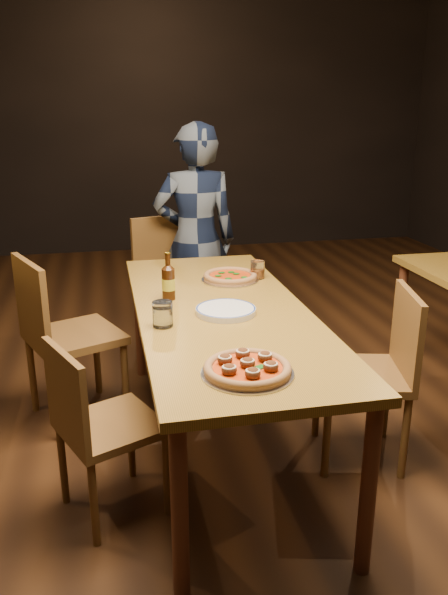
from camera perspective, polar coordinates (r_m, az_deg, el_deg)
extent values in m
plane|color=black|center=(3.09, -0.20, -14.34)|extent=(9.00, 9.00, 0.00)
plane|color=black|center=(7.07, -8.00, 16.67)|extent=(7.00, 0.00, 7.00)
cube|color=brown|center=(2.76, -0.21, -1.46)|extent=(0.80, 2.00, 0.04)
cylinder|color=#582C19|center=(2.08, -4.37, -20.69)|extent=(0.06, 0.06, 0.71)
cylinder|color=#582C19|center=(3.73, -8.30, -2.51)|extent=(0.06, 0.06, 0.71)
cylinder|color=#582C19|center=(2.24, 14.01, -17.91)|extent=(0.06, 0.06, 0.71)
cylinder|color=#582C19|center=(3.82, 1.91, -1.79)|extent=(0.06, 0.06, 0.71)
cylinder|color=#582C19|center=(4.01, 16.92, -1.64)|extent=(0.06, 0.06, 0.71)
cylinder|color=#B7B7BF|center=(2.09, 2.31, -7.44)|extent=(0.34, 0.34, 0.01)
cylinder|color=#B2874A|center=(2.09, 2.32, -7.15)|extent=(0.31, 0.31, 0.02)
torus|color=#B2874A|center=(2.09, 2.32, -6.93)|extent=(0.32, 0.32, 0.03)
cylinder|color=#B8340A|center=(2.08, 2.32, -6.88)|extent=(0.25, 0.25, 0.00)
cylinder|color=#B7B7BF|center=(3.21, 0.61, 1.78)|extent=(0.32, 0.32, 0.01)
cylinder|color=#B2874A|center=(3.21, 0.61, 1.99)|extent=(0.29, 0.29, 0.02)
torus|color=#B2874A|center=(3.21, 0.61, 2.16)|extent=(0.30, 0.30, 0.03)
cylinder|color=#B8340A|center=(3.20, 0.61, 2.19)|extent=(0.23, 0.23, 0.00)
cylinder|color=white|center=(2.68, 0.18, -1.30)|extent=(0.28, 0.28, 0.03)
cylinder|color=black|center=(2.88, -5.48, 1.31)|extent=(0.06, 0.06, 0.16)
cylinder|color=black|center=(2.85, -5.55, 3.57)|extent=(0.03, 0.03, 0.08)
cylinder|color=gold|center=(2.88, -5.48, 1.31)|extent=(0.07, 0.07, 0.06)
cylinder|color=white|center=(2.53, -6.05, -1.64)|extent=(0.09, 0.09, 0.11)
cylinder|color=#924810|center=(3.24, 3.31, 2.76)|extent=(0.08, 0.08, 0.10)
imported|color=black|center=(4.02, -2.81, 5.64)|extent=(0.58, 0.39, 1.58)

